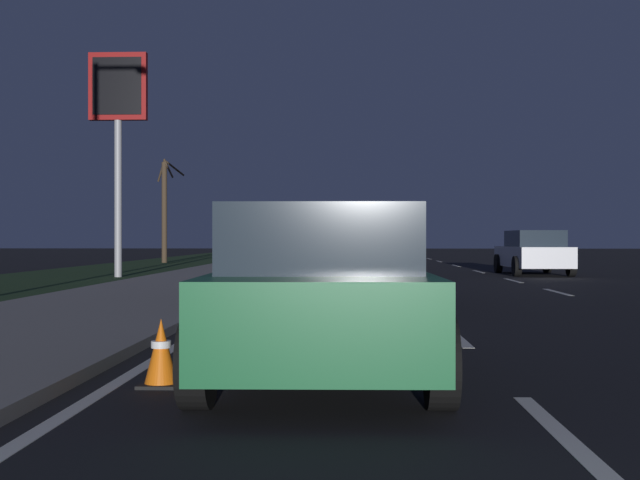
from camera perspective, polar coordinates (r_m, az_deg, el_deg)
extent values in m
plane|color=black|center=(28.57, 8.47, -2.43)|extent=(144.00, 144.00, 0.00)
cube|color=gray|center=(28.72, -6.49, -2.29)|extent=(108.00, 4.00, 0.12)
cube|color=#1E3819|center=(29.89, -16.01, -2.31)|extent=(108.00, 6.00, 0.01)
cube|color=silver|center=(19.62, 16.58, -3.58)|extent=(2.40, 0.14, 0.01)
cube|color=silver|center=(24.62, 13.61, -2.82)|extent=(2.40, 0.14, 0.01)
cube|color=silver|center=(30.97, 11.25, -2.22)|extent=(2.40, 0.14, 0.01)
cube|color=silver|center=(37.57, 9.65, -1.81)|extent=(2.40, 0.14, 0.01)
cube|color=silver|center=(44.49, 8.49, -1.51)|extent=(2.40, 0.14, 0.01)
cube|color=silver|center=(50.22, 7.77, -1.33)|extent=(2.40, 0.14, 0.01)
cube|color=silver|center=(56.10, 7.18, -1.18)|extent=(2.40, 0.14, 0.01)
cube|color=silver|center=(62.09, 6.70, -1.05)|extent=(2.40, 0.14, 0.01)
cube|color=silver|center=(67.69, 6.33, -0.95)|extent=(2.40, 0.14, 0.01)
cube|color=silver|center=(73.81, 5.99, -0.87)|extent=(2.40, 0.14, 0.01)
cube|color=silver|center=(79.06, 5.74, -0.80)|extent=(2.40, 0.14, 0.01)
cube|color=silver|center=(5.50, 16.88, -13.13)|extent=(2.40, 0.14, 0.01)
cube|color=silver|center=(10.60, 9.63, -6.72)|extent=(2.40, 0.14, 0.01)
cube|color=silver|center=(16.93, 6.83, -4.16)|extent=(2.40, 0.14, 0.01)
cube|color=silver|center=(23.78, 5.49, -2.93)|extent=(2.40, 0.14, 0.01)
cube|color=silver|center=(29.93, 4.82, -2.30)|extent=(2.40, 0.14, 0.01)
cube|color=silver|center=(35.54, 4.41, -1.92)|extent=(2.40, 0.14, 0.01)
cube|color=silver|center=(42.29, 4.06, -1.60)|extent=(2.40, 0.14, 0.01)
cube|color=silver|center=(48.13, 3.83, -1.39)|extent=(2.40, 0.14, 0.01)
cube|color=silver|center=(54.55, 3.64, -1.21)|extent=(2.40, 0.14, 0.01)
cube|color=silver|center=(61.24, 3.49, -1.07)|extent=(2.40, 0.14, 0.01)
cube|color=silver|center=(68.12, 3.36, -0.95)|extent=(2.40, 0.14, 0.01)
cube|color=silver|center=(74.13, 3.27, -0.86)|extent=(2.40, 0.14, 0.01)
cube|color=silver|center=(79.67, 3.19, -0.79)|extent=(2.40, 0.14, 0.01)
cube|color=silver|center=(28.47, -1.90, -2.43)|extent=(108.00, 0.14, 0.01)
cube|color=#232328|center=(14.99, 0.71, -2.16)|extent=(5.46, 2.18, 0.60)
cube|color=#232328|center=(16.17, 0.68, 0.66)|extent=(2.22, 1.91, 0.90)
cube|color=#1E2833|center=(15.12, 0.71, 0.89)|extent=(0.09, 1.44, 0.50)
cube|color=#232328|center=(13.93, -3.12, 0.05)|extent=(3.02, 0.18, 0.56)
cube|color=#232328|center=(13.94, 4.61, 0.05)|extent=(3.02, 0.18, 0.56)
cube|color=#232328|center=(12.32, 0.81, 0.04)|extent=(0.14, 1.88, 0.56)
cube|color=silver|center=(12.35, 0.81, -3.67)|extent=(0.19, 2.00, 0.16)
cube|color=red|center=(12.35, -2.91, 0.97)|extent=(0.06, 0.14, 0.20)
cube|color=red|center=(12.37, 4.52, 0.97)|extent=(0.06, 0.14, 0.20)
ellipsoid|color=#232833|center=(13.90, 0.75, 0.22)|extent=(2.64, 1.61, 0.64)
sphere|color=silver|center=(14.40, -0.70, -0.34)|extent=(0.40, 0.40, 0.40)
sphere|color=beige|center=(13.31, 2.06, -0.47)|extent=(0.34, 0.34, 0.34)
cylinder|color=black|center=(16.81, -2.75, -2.77)|extent=(0.84, 0.28, 0.84)
cylinder|color=black|center=(16.82, 4.08, -2.77)|extent=(0.84, 0.28, 0.84)
cylinder|color=black|center=(13.26, -3.56, -3.54)|extent=(0.84, 0.28, 0.84)
cylinder|color=black|center=(13.27, 5.10, -3.54)|extent=(0.84, 0.28, 0.84)
cube|color=#B2B5BA|center=(35.36, 1.38, -0.92)|extent=(4.42, 1.84, 0.70)
cube|color=#1E2833|center=(35.11, 1.38, 0.11)|extent=(2.48, 1.61, 0.56)
cylinder|color=black|center=(36.88, -0.01, -1.32)|extent=(0.68, 0.22, 0.68)
cylinder|color=black|center=(36.87, 2.79, -1.32)|extent=(0.68, 0.22, 0.68)
cylinder|color=black|center=(33.89, -0.16, -1.45)|extent=(0.68, 0.22, 0.68)
cylinder|color=black|center=(33.88, 2.89, -1.45)|extent=(0.68, 0.22, 0.68)
cube|color=red|center=(33.21, 1.36, -0.90)|extent=(0.09, 1.51, 0.10)
cube|color=#14592D|center=(7.42, 0.14, -4.80)|extent=(4.44, 1.89, 0.70)
cube|color=#1E2833|center=(7.14, 0.11, 0.08)|extent=(2.50, 1.64, 0.56)
cylinder|color=black|center=(8.99, -5.49, -5.79)|extent=(0.68, 0.22, 0.68)
cylinder|color=black|center=(8.97, 6.07, -5.81)|extent=(0.68, 0.22, 0.68)
cylinder|color=black|center=(6.05, -8.73, -8.68)|extent=(0.68, 0.22, 0.68)
cylinder|color=black|center=(6.02, 8.62, -8.73)|extent=(0.68, 0.22, 0.68)
cube|color=red|center=(5.27, -0.21, -6.25)|extent=(0.11, 1.51, 0.10)
cube|color=silver|center=(28.95, 14.93, -1.15)|extent=(4.44, 1.89, 0.70)
cube|color=#1E2833|center=(28.70, 15.05, 0.10)|extent=(2.50, 1.63, 0.56)
cylinder|color=black|center=(30.22, 12.59, -1.64)|extent=(0.68, 0.22, 0.68)
cylinder|color=black|center=(30.63, 15.89, -1.62)|extent=(0.68, 0.22, 0.68)
cylinder|color=black|center=(27.30, 13.85, -1.83)|extent=(0.68, 0.22, 0.68)
cylinder|color=black|center=(27.75, 17.48, -1.80)|extent=(0.68, 0.22, 0.68)
cube|color=red|center=(26.87, 16.03, -1.14)|extent=(0.11, 1.51, 0.10)
cylinder|color=#99999E|center=(27.01, -14.20, 5.21)|extent=(0.24, 0.24, 7.33)
cube|color=maroon|center=(27.36, -14.21, 10.56)|extent=(0.24, 1.90, 2.20)
cube|color=black|center=(27.23, -14.29, 10.61)|extent=(0.04, 1.60, 1.87)
cylinder|color=#423323|center=(42.28, -11.04, 1.94)|extent=(0.28, 0.28, 5.23)
cylinder|color=#423323|center=(42.68, -10.37, 5.09)|extent=(0.69, 1.00, 0.89)
cylinder|color=#423323|center=(42.82, -11.24, 4.89)|extent=(0.79, 0.59, 1.18)
cylinder|color=#423323|center=(42.21, -10.76, 5.03)|extent=(0.41, 0.60, 1.03)
cube|color=black|center=(7.06, -11.27, -10.08)|extent=(0.36, 0.36, 0.03)
cone|color=orange|center=(7.02, -11.27, -7.75)|extent=(0.28, 0.28, 0.55)
cylinder|color=white|center=(7.01, -11.27, -7.30)|extent=(0.17, 0.17, 0.06)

